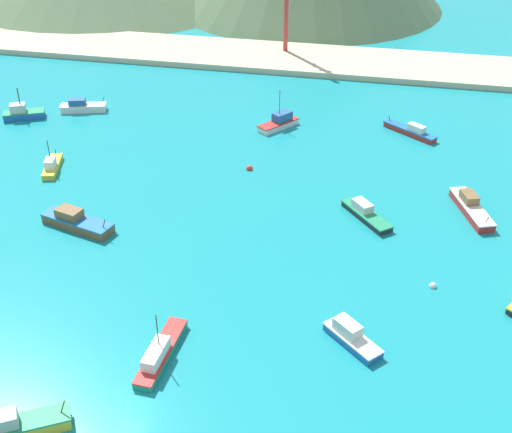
{
  "coord_description": "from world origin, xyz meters",
  "views": [
    {
      "loc": [
        22.04,
        -43.29,
        52.05
      ],
      "look_at": [
        4.91,
        37.16,
        0.56
      ],
      "focal_mm": 48.22,
      "sensor_mm": 36.0,
      "label": 1
    }
  ],
  "objects_px": {
    "fishing_boat_0": "(411,131)",
    "fishing_boat_1": "(471,207)",
    "fishing_boat_6": "(52,166)",
    "fishing_boat_7": "(366,213)",
    "fishing_boat_2": "(82,107)",
    "fishing_boat_15": "(351,336)",
    "buoy_0": "(249,168)",
    "fishing_boat_12": "(23,113)",
    "fishing_boat_3": "(160,353)",
    "fishing_boat_8": "(279,122)",
    "fishing_boat_10": "(76,221)",
    "fishing_boat_5": "(12,427)",
    "buoy_2": "(433,286)"
  },
  "relations": [
    {
      "from": "fishing_boat_1",
      "to": "fishing_boat_10",
      "type": "height_order",
      "value": "fishing_boat_10"
    },
    {
      "from": "fishing_boat_2",
      "to": "buoy_2",
      "type": "height_order",
      "value": "fishing_boat_2"
    },
    {
      "from": "fishing_boat_6",
      "to": "buoy_2",
      "type": "distance_m",
      "value": 62.27
    },
    {
      "from": "fishing_boat_6",
      "to": "fishing_boat_12",
      "type": "xyz_separation_m",
      "value": [
        -14.45,
        17.62,
        0.26
      ]
    },
    {
      "from": "fishing_boat_12",
      "to": "fishing_boat_8",
      "type": "bearing_deg",
      "value": 7.31
    },
    {
      "from": "fishing_boat_3",
      "to": "fishing_boat_0",
      "type": "bearing_deg",
      "value": 68.19
    },
    {
      "from": "fishing_boat_0",
      "to": "buoy_0",
      "type": "height_order",
      "value": "fishing_boat_0"
    },
    {
      "from": "fishing_boat_5",
      "to": "fishing_boat_7",
      "type": "bearing_deg",
      "value": 57.07
    },
    {
      "from": "fishing_boat_10",
      "to": "fishing_boat_1",
      "type": "bearing_deg",
      "value": 15.95
    },
    {
      "from": "fishing_boat_6",
      "to": "fishing_boat_15",
      "type": "height_order",
      "value": "fishing_boat_6"
    },
    {
      "from": "fishing_boat_3",
      "to": "fishing_boat_12",
      "type": "relative_size",
      "value": 1.38
    },
    {
      "from": "fishing_boat_0",
      "to": "fishing_boat_1",
      "type": "relative_size",
      "value": 0.86
    },
    {
      "from": "fishing_boat_5",
      "to": "fishing_boat_10",
      "type": "distance_m",
      "value": 36.26
    },
    {
      "from": "fishing_boat_0",
      "to": "fishing_boat_1",
      "type": "xyz_separation_m",
      "value": [
        8.98,
        -24.84,
        0.11
      ]
    },
    {
      "from": "fishing_boat_3",
      "to": "fishing_boat_7",
      "type": "height_order",
      "value": "fishing_boat_3"
    },
    {
      "from": "fishing_boat_2",
      "to": "fishing_boat_7",
      "type": "xyz_separation_m",
      "value": [
        55.23,
        -27.12,
        -0.16
      ]
    },
    {
      "from": "buoy_2",
      "to": "buoy_0",
      "type": "bearing_deg",
      "value": 138.71
    },
    {
      "from": "fishing_boat_3",
      "to": "fishing_boat_15",
      "type": "distance_m",
      "value": 20.9
    },
    {
      "from": "fishing_boat_5",
      "to": "fishing_boat_8",
      "type": "bearing_deg",
      "value": 80.63
    },
    {
      "from": "fishing_boat_2",
      "to": "fishing_boat_6",
      "type": "bearing_deg",
      "value": -77.55
    },
    {
      "from": "fishing_boat_7",
      "to": "fishing_boat_5",
      "type": "bearing_deg",
      "value": -122.93
    },
    {
      "from": "fishing_boat_0",
      "to": "fishing_boat_15",
      "type": "relative_size",
      "value": 1.35
    },
    {
      "from": "fishing_boat_15",
      "to": "buoy_2",
      "type": "relative_size",
      "value": 8.05
    },
    {
      "from": "fishing_boat_3",
      "to": "fishing_boat_8",
      "type": "xyz_separation_m",
      "value": [
        1.84,
        60.98,
        0.15
      ]
    },
    {
      "from": "fishing_boat_7",
      "to": "fishing_boat_8",
      "type": "distance_m",
      "value": 32.79
    },
    {
      "from": "fishing_boat_6",
      "to": "fishing_boat_7",
      "type": "xyz_separation_m",
      "value": [
        50.14,
        -4.06,
        -0.03
      ]
    },
    {
      "from": "buoy_0",
      "to": "fishing_boat_7",
      "type": "bearing_deg",
      "value": -29.24
    },
    {
      "from": "buoy_0",
      "to": "fishing_boat_0",
      "type": "bearing_deg",
      "value": 36.7
    },
    {
      "from": "fishing_boat_0",
      "to": "fishing_boat_10",
      "type": "bearing_deg",
      "value": -138.12
    },
    {
      "from": "fishing_boat_0",
      "to": "fishing_boat_3",
      "type": "height_order",
      "value": "fishing_boat_3"
    },
    {
      "from": "fishing_boat_12",
      "to": "buoy_2",
      "type": "distance_m",
      "value": 82.25
    },
    {
      "from": "fishing_boat_3",
      "to": "fishing_boat_7",
      "type": "relative_size",
      "value": 1.24
    },
    {
      "from": "fishing_boat_3",
      "to": "fishing_boat_12",
      "type": "height_order",
      "value": "fishing_boat_3"
    },
    {
      "from": "fishing_boat_7",
      "to": "fishing_boat_8",
      "type": "relative_size",
      "value": 1.09
    },
    {
      "from": "fishing_boat_8",
      "to": "buoy_0",
      "type": "bearing_deg",
      "value": -95.98
    },
    {
      "from": "fishing_boat_2",
      "to": "fishing_boat_3",
      "type": "relative_size",
      "value": 0.81
    },
    {
      "from": "fishing_boat_0",
      "to": "fishing_boat_10",
      "type": "xyz_separation_m",
      "value": [
        -44.88,
        -40.24,
        0.17
      ]
    },
    {
      "from": "fishing_boat_2",
      "to": "fishing_boat_15",
      "type": "height_order",
      "value": "fishing_boat_2"
    },
    {
      "from": "fishing_boat_10",
      "to": "buoy_2",
      "type": "bearing_deg",
      "value": -4.2
    },
    {
      "from": "fishing_boat_5",
      "to": "fishing_boat_10",
      "type": "height_order",
      "value": "fishing_boat_5"
    },
    {
      "from": "fishing_boat_7",
      "to": "fishing_boat_3",
      "type": "bearing_deg",
      "value": -120.2
    },
    {
      "from": "fishing_boat_10",
      "to": "buoy_2",
      "type": "relative_size",
      "value": 12.72
    },
    {
      "from": "fishing_boat_2",
      "to": "fishing_boat_10",
      "type": "xyz_separation_m",
      "value": [
        16.09,
        -37.9,
        0.02
      ]
    },
    {
      "from": "fishing_boat_6",
      "to": "buoy_0",
      "type": "distance_m",
      "value": 31.58
    },
    {
      "from": "fishing_boat_5",
      "to": "buoy_0",
      "type": "relative_size",
      "value": 9.69
    },
    {
      "from": "fishing_boat_15",
      "to": "buoy_2",
      "type": "bearing_deg",
      "value": 53.32
    },
    {
      "from": "fishing_boat_3",
      "to": "fishing_boat_15",
      "type": "bearing_deg",
      "value": 19.22
    },
    {
      "from": "fishing_boat_1",
      "to": "fishing_boat_10",
      "type": "xyz_separation_m",
      "value": [
        -53.86,
        -15.4,
        0.06
      ]
    },
    {
      "from": "fishing_boat_8",
      "to": "fishing_boat_15",
      "type": "xyz_separation_m",
      "value": [
        17.9,
        -54.1,
        -0.09
      ]
    },
    {
      "from": "fishing_boat_8",
      "to": "fishing_boat_15",
      "type": "height_order",
      "value": "fishing_boat_8"
    }
  ]
}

